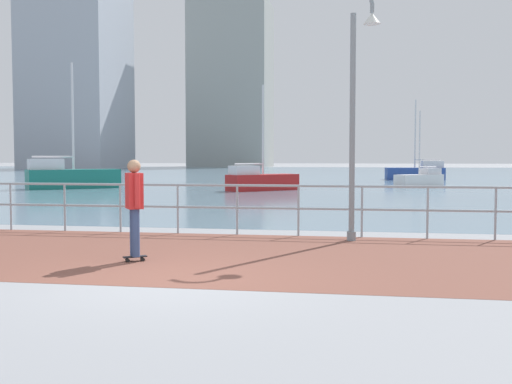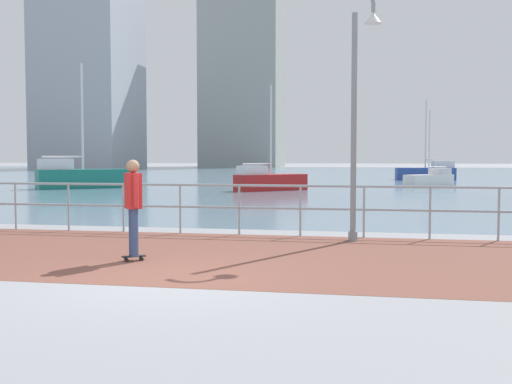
{
  "view_description": "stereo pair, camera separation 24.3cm",
  "coord_description": "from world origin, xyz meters",
  "px_view_note": "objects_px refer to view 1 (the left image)",
  "views": [
    {
      "loc": [
        2.68,
        -8.35,
        1.78
      ],
      "look_at": [
        0.78,
        3.11,
        1.1
      ],
      "focal_mm": 42.69,
      "sensor_mm": 36.0,
      "label": 1
    },
    {
      "loc": [
        2.92,
        -8.3,
        1.78
      ],
      "look_at": [
        0.78,
        3.11,
        1.1
      ],
      "focal_mm": 42.69,
      "sensor_mm": 36.0,
      "label": 2
    }
  ],
  "objects_px": {
    "sailboat_yellow": "(261,180)",
    "sailboat_gray": "(70,177)",
    "sailboat_red": "(417,172)",
    "lamppost": "(358,100)",
    "sailboat_ivory": "(420,179)",
    "skateboarder": "(134,200)"
  },
  "relations": [
    {
      "from": "lamppost",
      "to": "sailboat_ivory",
      "type": "height_order",
      "value": "lamppost"
    },
    {
      "from": "lamppost",
      "to": "sailboat_ivory",
      "type": "bearing_deg",
      "value": 81.39
    },
    {
      "from": "skateboarder",
      "to": "sailboat_red",
      "type": "distance_m",
      "value": 38.8
    },
    {
      "from": "lamppost",
      "to": "skateboarder",
      "type": "xyz_separation_m",
      "value": [
        -3.71,
        -3.05,
        -1.91
      ]
    },
    {
      "from": "sailboat_gray",
      "to": "sailboat_ivory",
      "type": "bearing_deg",
      "value": 17.79
    },
    {
      "from": "sailboat_red",
      "to": "sailboat_gray",
      "type": "height_order",
      "value": "sailboat_gray"
    },
    {
      "from": "lamppost",
      "to": "sailboat_ivory",
      "type": "distance_m",
      "value": 25.57
    },
    {
      "from": "lamppost",
      "to": "sailboat_yellow",
      "type": "relative_size",
      "value": 0.97
    },
    {
      "from": "lamppost",
      "to": "sailboat_ivory",
      "type": "xyz_separation_m",
      "value": [
        3.81,
        25.16,
        -2.52
      ]
    },
    {
      "from": "sailboat_red",
      "to": "lamppost",
      "type": "bearing_deg",
      "value": -97.36
    },
    {
      "from": "sailboat_ivory",
      "to": "sailboat_red",
      "type": "distance_m",
      "value": 9.74
    },
    {
      "from": "lamppost",
      "to": "sailboat_yellow",
      "type": "distance_m",
      "value": 19.45
    },
    {
      "from": "sailboat_yellow",
      "to": "lamppost",
      "type": "bearing_deg",
      "value": -75.03
    },
    {
      "from": "sailboat_gray",
      "to": "lamppost",
      "type": "bearing_deg",
      "value": -50.14
    },
    {
      "from": "lamppost",
      "to": "sailboat_yellow",
      "type": "bearing_deg",
      "value": 104.97
    },
    {
      "from": "lamppost",
      "to": "sailboat_red",
      "type": "relative_size",
      "value": 0.88
    },
    {
      "from": "sailboat_yellow",
      "to": "sailboat_gray",
      "type": "height_order",
      "value": "sailboat_gray"
    },
    {
      "from": "skateboarder",
      "to": "sailboat_yellow",
      "type": "bearing_deg",
      "value": 93.36
    },
    {
      "from": "lamppost",
      "to": "sailboat_gray",
      "type": "bearing_deg",
      "value": 129.86
    },
    {
      "from": "sailboat_yellow",
      "to": "sailboat_gray",
      "type": "bearing_deg",
      "value": 178.76
    },
    {
      "from": "sailboat_ivory",
      "to": "sailboat_yellow",
      "type": "relative_size",
      "value": 0.82
    },
    {
      "from": "sailboat_red",
      "to": "sailboat_yellow",
      "type": "bearing_deg",
      "value": -120.33
    }
  ]
}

